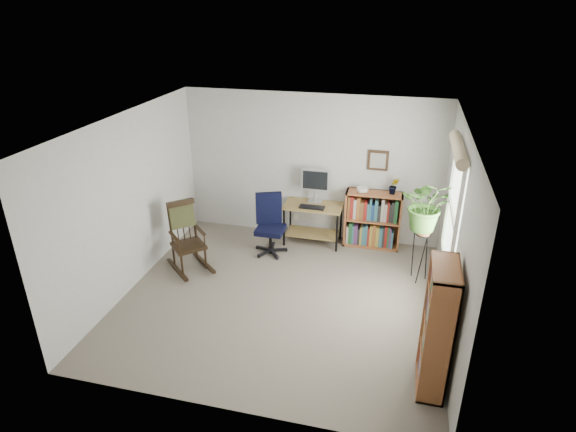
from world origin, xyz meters
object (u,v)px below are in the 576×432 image
(office_chair, at_px, (270,225))
(rocking_chair, at_px, (188,237))
(desk, at_px, (313,224))
(low_bookshelf, at_px, (373,220))
(tall_bookshelf, at_px, (437,329))

(office_chair, bearing_deg, rocking_chair, -166.22)
(desk, xyz_separation_m, low_bookshelf, (0.95, 0.12, 0.13))
(office_chair, relative_size, low_bookshelf, 1.04)
(desk, height_order, low_bookshelf, low_bookshelf)
(desk, relative_size, office_chair, 0.97)
(office_chair, height_order, low_bookshelf, office_chair)
(desk, distance_m, tall_bookshelf, 3.41)
(office_chair, height_order, tall_bookshelf, tall_bookshelf)
(low_bookshelf, bearing_deg, desk, -172.82)
(desk, height_order, office_chair, office_chair)
(office_chair, xyz_separation_m, rocking_chair, (-1.04, -0.75, 0.04))
(office_chair, distance_m, tall_bookshelf, 3.36)
(rocking_chair, bearing_deg, low_bookshelf, -16.13)
(low_bookshelf, relative_size, tall_bookshelf, 0.65)
(desk, bearing_deg, rocking_chair, -142.13)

